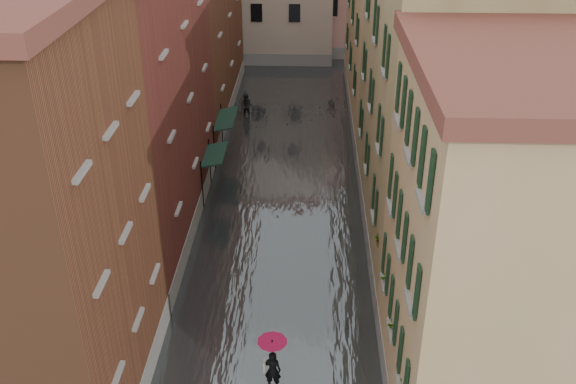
# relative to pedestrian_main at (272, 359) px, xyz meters

# --- Properties ---
(ground) EXTENTS (120.00, 120.00, 0.00)m
(ground) POSITION_rel_pedestrian_main_xyz_m (-0.21, 1.40, -1.30)
(ground) COLOR #555558
(ground) RESTS_ON ground
(floodwater) EXTENTS (10.00, 60.00, 0.20)m
(floodwater) POSITION_rel_pedestrian_main_xyz_m (-0.21, 14.40, -1.20)
(floodwater) COLOR #3D4244
(floodwater) RESTS_ON ground
(building_left_near) EXTENTS (6.00, 8.00, 13.00)m
(building_left_near) POSITION_rel_pedestrian_main_xyz_m (-7.21, -0.60, 5.20)
(building_left_near) COLOR brown
(building_left_near) RESTS_ON ground
(building_left_mid) EXTENTS (6.00, 14.00, 12.50)m
(building_left_mid) POSITION_rel_pedestrian_main_xyz_m (-7.21, 10.40, 4.95)
(building_left_mid) COLOR #58281B
(building_left_mid) RESTS_ON ground
(building_left_far) EXTENTS (6.00, 16.00, 14.00)m
(building_left_far) POSITION_rel_pedestrian_main_xyz_m (-7.21, 25.40, 5.70)
(building_left_far) COLOR brown
(building_left_far) RESTS_ON ground
(building_right_near) EXTENTS (6.00, 8.00, 11.50)m
(building_right_near) POSITION_rel_pedestrian_main_xyz_m (6.79, -0.60, 4.45)
(building_right_near) COLOR tan
(building_right_near) RESTS_ON ground
(building_right_mid) EXTENTS (6.00, 14.00, 13.00)m
(building_right_mid) POSITION_rel_pedestrian_main_xyz_m (6.79, 10.40, 5.20)
(building_right_mid) COLOR tan
(building_right_mid) RESTS_ON ground
(building_right_far) EXTENTS (6.00, 16.00, 11.50)m
(building_right_far) POSITION_rel_pedestrian_main_xyz_m (6.79, 25.40, 4.45)
(building_right_far) COLOR tan
(building_right_far) RESTS_ON ground
(awning_near) EXTENTS (1.09, 2.70, 2.80)m
(awning_near) POSITION_rel_pedestrian_main_xyz_m (-3.70, 13.10, 1.16)
(awning_near) COLOR #163226
(awning_near) RESTS_ON ground
(awning_far) EXTENTS (1.09, 3.34, 2.80)m
(awning_far) POSITION_rel_pedestrian_main_xyz_m (-3.69, 17.81, 1.18)
(awning_far) COLOR #163226
(awning_far) RESTS_ON ground
(window_planters) EXTENTS (0.59, 8.36, 0.84)m
(window_planters) POSITION_rel_pedestrian_main_xyz_m (3.91, 0.71, 2.21)
(window_planters) COLOR brown
(window_planters) RESTS_ON ground
(pedestrian_main) EXTENTS (1.01, 1.01, 2.06)m
(pedestrian_main) POSITION_rel_pedestrian_main_xyz_m (0.00, 0.00, 0.00)
(pedestrian_main) COLOR black
(pedestrian_main) RESTS_ON ground
(pedestrian_far) EXTENTS (0.98, 0.86, 1.72)m
(pedestrian_far) POSITION_rel_pedestrian_main_xyz_m (-3.10, 24.09, -0.44)
(pedestrian_far) COLOR black
(pedestrian_far) RESTS_ON ground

